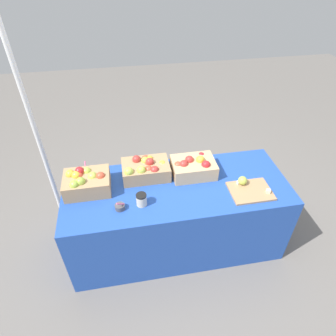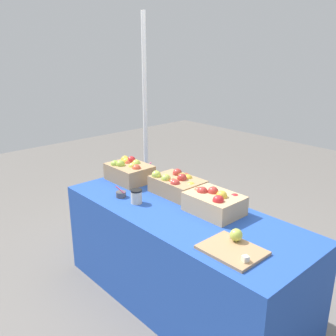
{
  "view_description": "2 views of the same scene",
  "coord_description": "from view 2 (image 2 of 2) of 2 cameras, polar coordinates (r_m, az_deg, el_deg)",
  "views": [
    {
      "loc": [
        -0.39,
        -1.77,
        2.4
      ],
      "look_at": [
        -0.07,
        0.04,
        0.91
      ],
      "focal_mm": 31.16,
      "sensor_mm": 36.0,
      "label": 1
    },
    {
      "loc": [
        1.69,
        -1.67,
        1.84
      ],
      "look_at": [
        -0.16,
        0.02,
        1.01
      ],
      "focal_mm": 39.67,
      "sensor_mm": 36.0,
      "label": 2
    }
  ],
  "objects": [
    {
      "name": "sample_bowl_near",
      "position": [
        2.85,
        -7.24,
        -4.01
      ],
      "size": [
        0.08,
        0.08,
        0.09
      ],
      "color": "#4C4C51",
      "rests_on": "table"
    },
    {
      "name": "apple_crate_middle",
      "position": [
        2.86,
        1.47,
        -2.56
      ],
      "size": [
        0.4,
        0.27,
        0.17
      ],
      "color": "tan",
      "rests_on": "table"
    },
    {
      "name": "coffee_cup",
      "position": [
        2.72,
        -4.88,
        -4.37
      ],
      "size": [
        0.08,
        0.08,
        0.1
      ],
      "color": "beige",
      "rests_on": "table"
    },
    {
      "name": "apple_crate_left",
      "position": [
        3.16,
        -5.98,
        -0.43
      ],
      "size": [
        0.37,
        0.28,
        0.19
      ],
      "color": "tan",
      "rests_on": "table"
    },
    {
      "name": "tent_pole",
      "position": [
        3.74,
        -3.5,
        6.48
      ],
      "size": [
        0.04,
        0.04,
        2.14
      ],
      "primitive_type": "cylinder",
      "color": "white",
      "rests_on": "ground_plane"
    },
    {
      "name": "table",
      "position": [
        2.8,
        2.07,
        -13.38
      ],
      "size": [
        1.9,
        0.76,
        0.74
      ],
      "primitive_type": "cube",
      "color": "#234CAD",
      "rests_on": "ground_plane"
    },
    {
      "name": "ground_plane",
      "position": [
        3.01,
        1.99,
        -19.38
      ],
      "size": [
        10.0,
        10.0,
        0.0
      ],
      "primitive_type": "plane",
      "color": "slate"
    },
    {
      "name": "cutting_board_front",
      "position": [
        2.17,
        9.97,
        -11.86
      ],
      "size": [
        0.34,
        0.27,
        0.09
      ],
      "color": "tan",
      "rests_on": "table"
    },
    {
      "name": "apple_crate_right",
      "position": [
        2.58,
        7.12,
        -5.23
      ],
      "size": [
        0.37,
        0.28,
        0.18
      ],
      "color": "tan",
      "rests_on": "table"
    },
    {
      "name": "sample_bowl_mid",
      "position": [
        3.31,
        -2.95,
        -0.56
      ],
      "size": [
        0.09,
        0.09,
        0.1
      ],
      "color": "#4C4C51",
      "rests_on": "table"
    }
  ]
}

